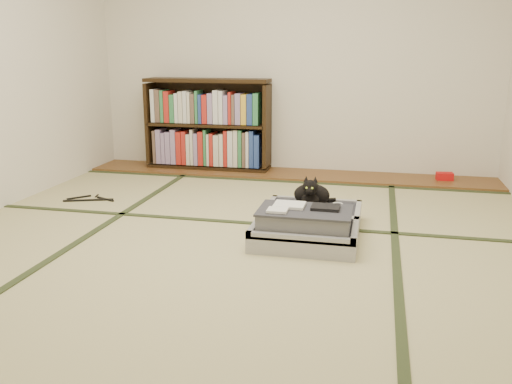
# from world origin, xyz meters

# --- Properties ---
(floor) EXTENTS (4.50, 4.50, 0.00)m
(floor) POSITION_xyz_m (0.00, 0.00, 0.00)
(floor) COLOR #CAB587
(floor) RESTS_ON ground
(wood_strip) EXTENTS (4.00, 0.50, 0.02)m
(wood_strip) POSITION_xyz_m (0.00, 2.00, 0.01)
(wood_strip) COLOR brown
(wood_strip) RESTS_ON ground
(red_item) EXTENTS (0.16, 0.10, 0.07)m
(red_item) POSITION_xyz_m (1.49, 2.03, 0.06)
(red_item) COLOR red
(red_item) RESTS_ON wood_strip
(room_shell) EXTENTS (4.50, 4.50, 4.50)m
(room_shell) POSITION_xyz_m (0.00, 0.00, 1.46)
(room_shell) COLOR white
(room_shell) RESTS_ON ground
(tatami_borders) EXTENTS (4.00, 4.50, 0.01)m
(tatami_borders) POSITION_xyz_m (0.00, 0.49, 0.00)
(tatami_borders) COLOR #2D381E
(tatami_borders) RESTS_ON ground
(bookcase) EXTENTS (1.26, 0.29, 0.92)m
(bookcase) POSITION_xyz_m (-0.84, 2.07, 0.45)
(bookcase) COLOR black
(bookcase) RESTS_ON wood_strip
(suitcase) EXTENTS (0.66, 0.88, 0.26)m
(suitcase) POSITION_xyz_m (0.43, 0.21, 0.09)
(suitcase) COLOR #A4A3A8
(suitcase) RESTS_ON floor
(cat) EXTENTS (0.29, 0.30, 0.24)m
(cat) POSITION_xyz_m (0.42, 0.51, 0.21)
(cat) COLOR black
(cat) RESTS_ON suitcase
(cable_coil) EXTENTS (0.09, 0.09, 0.02)m
(cable_coil) POSITION_xyz_m (0.60, 0.55, 0.14)
(cable_coil) COLOR white
(cable_coil) RESTS_ON suitcase
(hanger) EXTENTS (0.41, 0.25, 0.01)m
(hanger) POSITION_xyz_m (-1.44, 0.72, 0.01)
(hanger) COLOR black
(hanger) RESTS_ON floor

